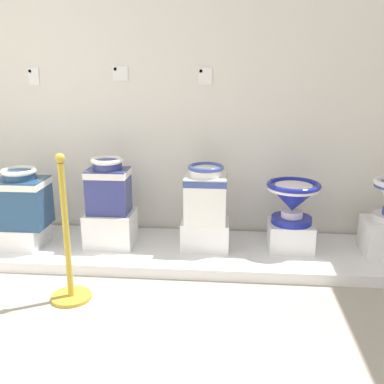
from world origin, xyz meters
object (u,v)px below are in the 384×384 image
antique_toilet_tall_cobalt (206,193)px  plinth_block_pale_glazed (290,236)px  plinth_block_central_ornate (26,235)px  plinth_block_rightmost (111,228)px  info_placard_first (34,76)px  antique_toilet_central_ornate (22,197)px  antique_toilet_rightmost (108,185)px  stanchion_post_near_left (68,260)px  plinth_block_tall_cobalt (205,234)px  info_placard_second (120,73)px  antique_toilet_pale_glazed (293,198)px  info_placard_third (205,76)px

antique_toilet_tall_cobalt → plinth_block_pale_glazed: 0.76m
plinth_block_central_ornate → antique_toilet_tall_cobalt: antique_toilet_tall_cobalt is taller
plinth_block_rightmost → info_placard_first: size_ratio=2.67×
antique_toilet_central_ornate → plinth_block_rightmost: (0.68, 0.09, -0.27)m
plinth_block_central_ornate → antique_toilet_rightmost: (0.68, 0.09, 0.42)m
stanchion_post_near_left → plinth_block_pale_glazed: bearing=27.2°
info_placard_first → antique_toilet_rightmost: bearing=-29.9°
antique_toilet_central_ornate → stanchion_post_near_left: stanchion_post_near_left is taller
plinth_block_tall_cobalt → antique_toilet_tall_cobalt: (0.00, 0.00, 0.35)m
plinth_block_pale_glazed → info_placard_second: 1.92m
plinth_block_central_ornate → stanchion_post_near_left: stanchion_post_near_left is taller
plinth_block_tall_cobalt → stanchion_post_near_left: stanchion_post_near_left is taller
plinth_block_central_ornate → antique_toilet_pale_glazed: bearing=3.4°
antique_toilet_pale_glazed → stanchion_post_near_left: size_ratio=0.42×
antique_toilet_pale_glazed → plinth_block_rightmost: bearing=-178.4°
plinth_block_central_ornate → antique_toilet_central_ornate: size_ratio=0.71×
info_placard_first → antique_toilet_pale_glazed: bearing=-9.7°
plinth_block_pale_glazed → stanchion_post_near_left: size_ratio=0.35×
antique_toilet_central_ornate → plinth_block_tall_cobalt: 1.49m
plinth_block_rightmost → info_placard_second: info_placard_second is taller
plinth_block_tall_cobalt → info_placard_second: bearing=151.1°
plinth_block_central_ornate → plinth_block_tall_cobalt: (1.45, 0.09, 0.03)m
antique_toilet_rightmost → info_placard_first: 1.16m
antique_toilet_central_ornate → info_placard_second: 1.28m
antique_toilet_central_ornate → plinth_block_central_ornate: bearing=-90.0°
antique_toilet_central_ornate → antique_toilet_tall_cobalt: 1.46m
antique_toilet_tall_cobalt → stanchion_post_near_left: stanchion_post_near_left is taller
antique_toilet_central_ornate → antique_toilet_pale_glazed: size_ratio=1.13×
info_placard_third → stanchion_post_near_left: 1.81m
antique_toilet_tall_cobalt → antique_toilet_pale_glazed: antique_toilet_tall_cobalt is taller
plinth_block_rightmost → stanchion_post_near_left: bearing=-95.9°
antique_toilet_tall_cobalt → plinth_block_rightmost: bearing=-179.8°
antique_toilet_rightmost → stanchion_post_near_left: stanchion_post_near_left is taller
info_placard_second → plinth_block_central_ornate: bearing=-145.1°
info_placard_first → info_placard_second: bearing=0.0°
plinth_block_central_ornate → antique_toilet_pale_glazed: size_ratio=0.80×
plinth_block_pale_glazed → info_placard_first: size_ratio=2.41×
antique_toilet_central_ornate → plinth_block_pale_glazed: 2.15m
plinth_block_pale_glazed → info_placard_third: bearing=152.5°
antique_toilet_rightmost → info_placard_second: (0.03, 0.41, 0.85)m
plinth_block_rightmost → info_placard_second: 1.28m
antique_toilet_central_ornate → antique_toilet_pale_glazed: (2.13, 0.13, 0.02)m
plinth_block_central_ornate → plinth_block_rightmost: 0.69m
antique_toilet_rightmost → plinth_block_tall_cobalt: size_ratio=1.18×
plinth_block_rightmost → stanchion_post_near_left: 0.75m
plinth_block_rightmost → info_placard_third: size_ratio=2.79×
antique_toilet_central_ornate → antique_toilet_rightmost: antique_toilet_rightmost is taller
info_placard_third → stanchion_post_near_left: size_ratio=0.14×
plinth_block_tall_cobalt → antique_toilet_pale_glazed: (0.68, 0.04, 0.31)m
antique_toilet_tall_cobalt → stanchion_post_near_left: bearing=-138.7°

